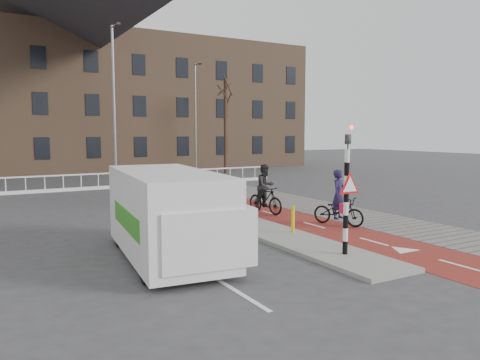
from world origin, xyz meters
TOP-DOWN VIEW (x-y plane):
  - ground at (0.00, 0.00)m, footprint 120.00×120.00m
  - bike_lane at (1.50, 10.00)m, footprint 2.50×60.00m
  - sidewalk at (4.30, 10.00)m, footprint 3.00×60.00m
  - curb_island at (-0.70, 4.00)m, footprint 1.80×16.00m
  - traffic_signal at (-0.60, -2.02)m, footprint 0.80×0.80m
  - bollard at (-0.23, 0.95)m, footprint 0.12×0.12m
  - cyclist_near at (2.30, 1.58)m, footprint 1.43×2.11m
  - cyclist_far at (1.26, 5.00)m, footprint 1.02×2.04m
  - van at (-4.86, 0.37)m, footprint 2.80×5.78m
  - railing at (-5.00, 17.00)m, footprint 28.00×0.10m
  - townhouse_row at (-3.00, 32.00)m, footprint 46.00×10.00m
  - tree_right at (8.91, 23.25)m, footprint 0.27×0.27m
  - streetlight_near at (-3.49, 10.94)m, footprint 0.12×0.12m
  - streetlight_right at (5.37, 21.38)m, footprint 0.12×0.12m

SIDE VIEW (x-z plane):
  - ground at x=0.00m, z-range 0.00..0.00m
  - bike_lane at x=1.50m, z-range 0.00..0.01m
  - sidewalk at x=4.30m, z-range 0.00..0.01m
  - curb_island at x=-0.70m, z-range 0.00..0.12m
  - railing at x=-5.00m, z-range -0.19..0.80m
  - bollard at x=-0.23m, z-range 0.12..1.02m
  - cyclist_near at x=2.30m, z-range -0.33..1.73m
  - cyclist_far at x=1.26m, z-range -0.17..1.92m
  - van at x=-4.86m, z-range 0.06..2.46m
  - traffic_signal at x=-0.60m, z-range 0.15..3.83m
  - tree_right at x=8.91m, z-range 0.00..7.78m
  - streetlight_near at x=-3.49m, z-range 0.00..8.41m
  - streetlight_right at x=5.37m, z-range 0.00..8.59m
  - townhouse_row at x=-3.00m, z-range -0.14..15.76m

